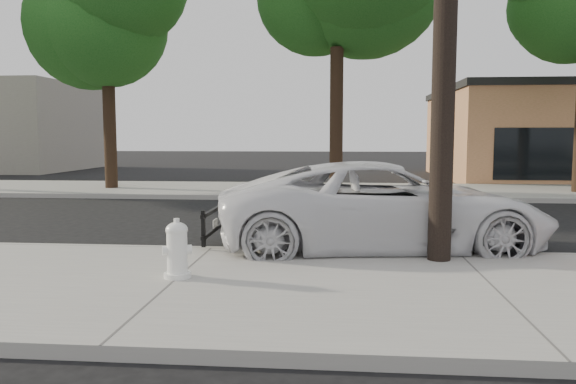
# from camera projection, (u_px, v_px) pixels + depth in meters

# --- Properties ---
(ground) EXTENTS (120.00, 120.00, 0.00)m
(ground) POSITION_uv_depth(u_px,v_px,m) (235.00, 234.00, 11.42)
(ground) COLOR black
(ground) RESTS_ON ground
(near_sidewalk) EXTENTS (90.00, 4.40, 0.15)m
(near_sidewalk) POSITION_uv_depth(u_px,v_px,m) (173.00, 287.00, 7.15)
(near_sidewalk) COLOR gray
(near_sidewalk) RESTS_ON ground
(far_sidewalk) EXTENTS (90.00, 5.00, 0.15)m
(far_sidewalk) POSITION_uv_depth(u_px,v_px,m) (279.00, 190.00, 19.83)
(far_sidewalk) COLOR gray
(far_sidewalk) RESTS_ON ground
(curb_near) EXTENTS (90.00, 0.12, 0.16)m
(curb_near) POSITION_uv_depth(u_px,v_px,m) (212.00, 252.00, 9.33)
(curb_near) COLOR #9E9B93
(curb_near) RESTS_ON ground
(tree_b) EXTENTS (4.34, 4.20, 8.45)m
(tree_b) POSITION_uv_depth(u_px,v_px,m) (110.00, 15.00, 19.31)
(tree_b) COLOR black
(tree_b) RESTS_ON far_sidewalk
(police_cruiser) EXTENTS (5.90, 3.31, 1.56)m
(police_cruiser) POSITION_uv_depth(u_px,v_px,m) (384.00, 207.00, 9.63)
(police_cruiser) COLOR white
(police_cruiser) RESTS_ON ground
(fire_hydrant) EXTENTS (0.40, 0.35, 0.73)m
(fire_hydrant) POSITION_uv_depth(u_px,v_px,m) (177.00, 251.00, 7.31)
(fire_hydrant) COLOR white
(fire_hydrant) RESTS_ON near_sidewalk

